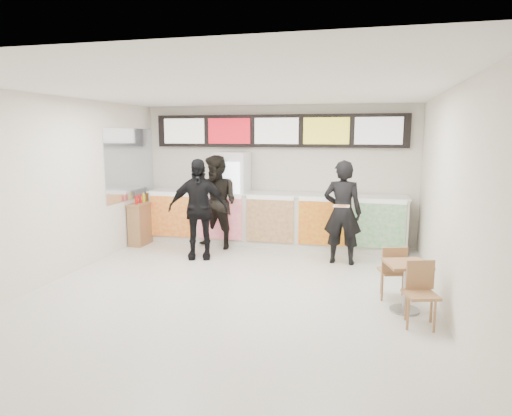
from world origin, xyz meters
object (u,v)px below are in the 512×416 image
(customer_mid, at_px, (198,209))
(condiment_ledge, at_px, (142,223))
(customer_main, at_px, (342,212))
(customer_left, at_px, (217,202))
(service_counter, at_px, (273,219))
(cafe_table, at_px, (406,278))
(drinks_fridge, at_px, (232,198))

(customer_mid, distance_m, condiment_ledge, 1.88)
(customer_main, xyz_separation_m, customer_left, (-2.60, 0.53, 0.02))
(service_counter, distance_m, customer_mid, 1.85)
(cafe_table, bearing_deg, customer_main, 98.09)
(cafe_table, xyz_separation_m, condiment_ledge, (-5.32, 2.69, -0.01))
(cafe_table, bearing_deg, customer_mid, 136.72)
(drinks_fridge, distance_m, condiment_ledge, 2.04)
(customer_main, bearing_deg, drinks_fridge, -19.44)
(service_counter, xyz_separation_m, customer_mid, (-1.20, -1.36, 0.39))
(drinks_fridge, relative_size, customer_mid, 1.04)
(customer_left, distance_m, cafe_table, 4.51)
(customer_left, bearing_deg, service_counter, 50.13)
(customer_main, height_order, customer_mid, customer_mid)
(service_counter, relative_size, customer_mid, 2.89)
(condiment_ledge, bearing_deg, drinks_fridge, 16.68)
(customer_mid, xyz_separation_m, cafe_table, (3.70, -1.88, -0.49))
(customer_mid, xyz_separation_m, condiment_ledge, (-1.62, 0.81, -0.50))
(customer_left, height_order, condiment_ledge, customer_left)
(drinks_fridge, xyz_separation_m, condiment_ledge, (-1.89, -0.56, -0.54))
(customer_left, xyz_separation_m, cafe_table, (3.58, -2.69, -0.51))
(customer_main, bearing_deg, cafe_table, 119.02)
(customer_main, bearing_deg, service_counter, -30.78)
(customer_main, relative_size, condiment_ledge, 1.78)
(service_counter, distance_m, condiment_ledge, 2.87)
(condiment_ledge, bearing_deg, customer_mid, -26.53)
(drinks_fridge, height_order, condiment_ledge, drinks_fridge)
(cafe_table, height_order, condiment_ledge, condiment_ledge)
(customer_main, xyz_separation_m, condiment_ledge, (-4.34, 0.53, -0.50))
(drinks_fridge, bearing_deg, condiment_ledge, -163.32)
(customer_mid, bearing_deg, cafe_table, -41.77)
(service_counter, height_order, customer_mid, customer_mid)
(condiment_ledge, bearing_deg, customer_left, 0.20)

